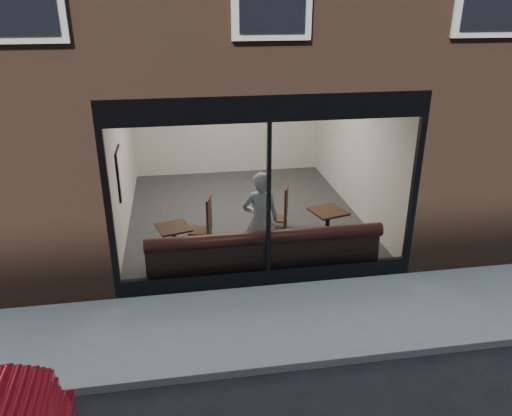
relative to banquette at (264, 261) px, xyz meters
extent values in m
plane|color=black|center=(0.00, -2.45, -0.23)|extent=(120.00, 120.00, 0.00)
cube|color=gray|center=(0.00, -1.45, -0.22)|extent=(40.00, 2.00, 0.01)
cube|color=gray|center=(0.00, -2.50, -0.17)|extent=(40.00, 0.10, 0.12)
cube|color=brown|center=(-3.75, 5.55, 1.38)|extent=(2.50, 12.00, 3.20)
cube|color=brown|center=(3.75, 5.55, 1.38)|extent=(2.50, 12.00, 3.20)
cube|color=brown|center=(0.00, 8.55, 1.38)|extent=(5.00, 6.00, 3.20)
plane|color=#2D2D30|center=(0.00, 2.55, -0.21)|extent=(6.00, 6.00, 0.00)
plane|color=white|center=(0.00, 2.55, 2.97)|extent=(6.00, 6.00, 0.00)
plane|color=silver|center=(0.00, 5.54, 1.37)|extent=(5.00, 0.00, 5.00)
plane|color=silver|center=(-2.49, 2.55, 1.37)|extent=(0.00, 6.00, 6.00)
plane|color=silver|center=(2.49, 2.55, 1.37)|extent=(0.00, 6.00, 6.00)
cube|color=black|center=(0.00, -0.40, -0.08)|extent=(5.00, 0.10, 0.30)
cube|color=black|center=(0.00, -0.40, 2.77)|extent=(5.00, 0.10, 0.40)
cube|color=black|center=(0.00, -0.40, 1.32)|extent=(0.06, 0.10, 2.50)
plane|color=white|center=(0.00, -0.43, 1.33)|extent=(4.80, 0.00, 4.80)
cube|color=#361313|center=(0.00, 0.00, 0.00)|extent=(4.00, 0.55, 0.45)
imported|color=#ABC9DE|center=(-0.01, 0.25, 0.67)|extent=(0.66, 0.44, 1.80)
cube|color=#2F2012|center=(-1.53, 0.55, 0.52)|extent=(0.68, 0.68, 0.04)
cube|color=#2F2012|center=(1.39, 0.81, 0.52)|extent=(0.75, 0.75, 0.04)
cube|color=#2F2012|center=(-1.02, 1.40, 0.01)|extent=(0.51, 0.51, 0.04)
cube|color=#2F2012|center=(0.59, 1.73, 0.01)|extent=(0.47, 0.47, 0.04)
cube|color=white|center=(-2.45, 1.63, 1.22)|extent=(0.02, 0.66, 0.88)
camera|label=1|loc=(-1.38, -7.55, 4.28)|focal=35.00mm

